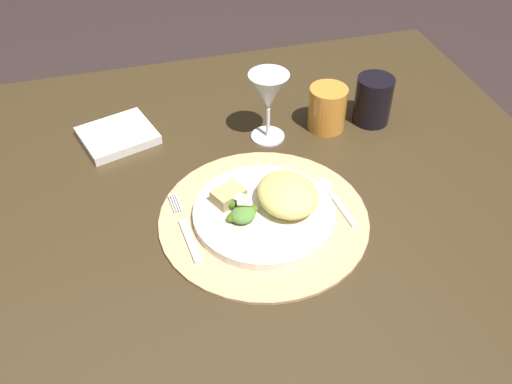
{
  "coord_description": "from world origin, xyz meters",
  "views": [
    {
      "loc": [
        -0.14,
        -0.74,
        1.43
      ],
      "look_at": [
        0.05,
        -0.04,
        0.77
      ],
      "focal_mm": 39.2,
      "sensor_mm": 36.0,
      "label": 1
    }
  ],
  "objects_px": {
    "napkin": "(118,136)",
    "amber_tumbler": "(327,108)",
    "dinner_plate": "(264,214)",
    "fork": "(186,230)",
    "dining_table": "(226,250)",
    "dark_tumbler": "(373,100)",
    "wine_glass": "(268,94)",
    "spoon": "(331,193)"
  },
  "relations": [
    {
      "from": "napkin",
      "to": "amber_tumbler",
      "type": "height_order",
      "value": "amber_tumbler"
    },
    {
      "from": "spoon",
      "to": "wine_glass",
      "type": "height_order",
      "value": "wine_glass"
    },
    {
      "from": "fork",
      "to": "wine_glass",
      "type": "bearing_deg",
      "value": 47.02
    },
    {
      "from": "fork",
      "to": "amber_tumbler",
      "type": "distance_m",
      "value": 0.4
    },
    {
      "from": "napkin",
      "to": "dark_tumbler",
      "type": "distance_m",
      "value": 0.52
    },
    {
      "from": "amber_tumbler",
      "to": "dark_tumbler",
      "type": "bearing_deg",
      "value": -1.67
    },
    {
      "from": "dinner_plate",
      "to": "amber_tumbler",
      "type": "xyz_separation_m",
      "value": [
        0.2,
        0.23,
        0.03
      ]
    },
    {
      "from": "dark_tumbler",
      "to": "amber_tumbler",
      "type": "bearing_deg",
      "value": 178.33
    },
    {
      "from": "dining_table",
      "to": "dinner_plate",
      "type": "distance_m",
      "value": 0.21
    },
    {
      "from": "wine_glass",
      "to": "dark_tumbler",
      "type": "bearing_deg",
      "value": -0.12
    },
    {
      "from": "amber_tumbler",
      "to": "dining_table",
      "type": "bearing_deg",
      "value": -151.6
    },
    {
      "from": "dinner_plate",
      "to": "fork",
      "type": "height_order",
      "value": "dinner_plate"
    },
    {
      "from": "fork",
      "to": "amber_tumbler",
      "type": "height_order",
      "value": "amber_tumbler"
    },
    {
      "from": "dinner_plate",
      "to": "spoon",
      "type": "height_order",
      "value": "dinner_plate"
    },
    {
      "from": "fork",
      "to": "dinner_plate",
      "type": "bearing_deg",
      "value": -1.17
    },
    {
      "from": "dining_table",
      "to": "napkin",
      "type": "distance_m",
      "value": 0.32
    },
    {
      "from": "dining_table",
      "to": "dark_tumbler",
      "type": "xyz_separation_m",
      "value": [
        0.35,
        0.13,
        0.21
      ]
    },
    {
      "from": "dark_tumbler",
      "to": "dinner_plate",
      "type": "bearing_deg",
      "value": -142.91
    },
    {
      "from": "spoon",
      "to": "napkin",
      "type": "distance_m",
      "value": 0.45
    },
    {
      "from": "dining_table",
      "to": "dark_tumbler",
      "type": "height_order",
      "value": "dark_tumbler"
    },
    {
      "from": "dining_table",
      "to": "dark_tumbler",
      "type": "bearing_deg",
      "value": 20.79
    },
    {
      "from": "napkin",
      "to": "amber_tumbler",
      "type": "relative_size",
      "value": 1.52
    },
    {
      "from": "wine_glass",
      "to": "amber_tumbler",
      "type": "relative_size",
      "value": 1.58
    },
    {
      "from": "dining_table",
      "to": "wine_glass",
      "type": "xyz_separation_m",
      "value": [
        0.12,
        0.13,
        0.26
      ]
    },
    {
      "from": "dining_table",
      "to": "dinner_plate",
      "type": "xyz_separation_m",
      "value": [
        0.05,
        -0.09,
        0.18
      ]
    },
    {
      "from": "amber_tumbler",
      "to": "dark_tumbler",
      "type": "xyz_separation_m",
      "value": [
        0.1,
        -0.0,
        0.0
      ]
    },
    {
      "from": "napkin",
      "to": "wine_glass",
      "type": "xyz_separation_m",
      "value": [
        0.29,
        -0.07,
        0.09
      ]
    },
    {
      "from": "spoon",
      "to": "dark_tumbler",
      "type": "bearing_deg",
      "value": 50.63
    },
    {
      "from": "fork",
      "to": "napkin",
      "type": "xyz_separation_m",
      "value": [
        -0.09,
        0.3,
        0.0
      ]
    },
    {
      "from": "spoon",
      "to": "amber_tumbler",
      "type": "height_order",
      "value": "amber_tumbler"
    },
    {
      "from": "dinner_plate",
      "to": "dark_tumbler",
      "type": "distance_m",
      "value": 0.37
    },
    {
      "from": "dinner_plate",
      "to": "spoon",
      "type": "bearing_deg",
      "value": 9.89
    },
    {
      "from": "dinner_plate",
      "to": "fork",
      "type": "relative_size",
      "value": 1.45
    },
    {
      "from": "wine_glass",
      "to": "amber_tumbler",
      "type": "height_order",
      "value": "wine_glass"
    },
    {
      "from": "napkin",
      "to": "wine_glass",
      "type": "bearing_deg",
      "value": -13.99
    },
    {
      "from": "fork",
      "to": "wine_glass",
      "type": "distance_m",
      "value": 0.32
    },
    {
      "from": "dining_table",
      "to": "dinner_plate",
      "type": "relative_size",
      "value": 5.35
    },
    {
      "from": "wine_glass",
      "to": "amber_tumbler",
      "type": "distance_m",
      "value": 0.14
    },
    {
      "from": "dark_tumbler",
      "to": "spoon",
      "type": "bearing_deg",
      "value": -129.37
    },
    {
      "from": "dining_table",
      "to": "wine_glass",
      "type": "relative_size",
      "value": 8.95
    },
    {
      "from": "amber_tumbler",
      "to": "wine_glass",
      "type": "bearing_deg",
      "value": -178.9
    },
    {
      "from": "dining_table",
      "to": "napkin",
      "type": "bearing_deg",
      "value": 129.21
    }
  ]
}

